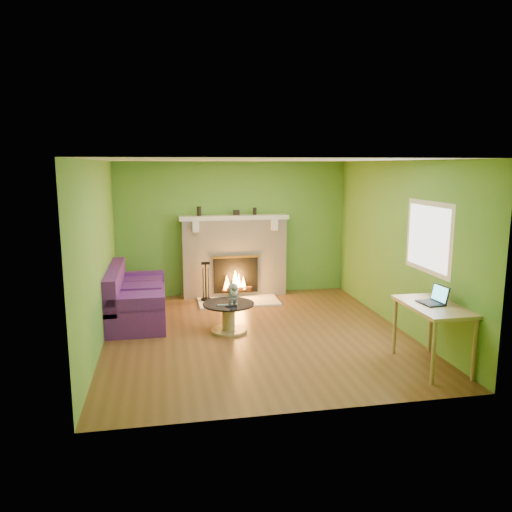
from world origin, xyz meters
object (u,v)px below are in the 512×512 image
(sofa, at_px, (134,299))
(cat, at_px, (233,291))
(desk, at_px, (434,312))
(coffee_table, at_px, (229,315))

(sofa, height_order, cat, sofa)
(desk, bearing_deg, sofa, 144.51)
(sofa, distance_m, cat, 1.77)
(cat, bearing_deg, desk, -37.71)
(coffee_table, relative_size, cat, 1.43)
(sofa, distance_m, coffee_table, 1.71)
(cat, bearing_deg, coffee_table, -146.09)
(coffee_table, bearing_deg, desk, -37.89)
(desk, bearing_deg, cat, 140.38)
(sofa, height_order, coffee_table, sofa)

